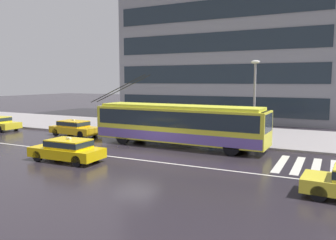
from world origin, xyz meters
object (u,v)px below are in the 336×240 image
(trolleybus, at_px, (179,124))
(taxi_queued_behind_bus, at_px, (74,127))
(street_lamp, at_px, (255,94))
(pedestrian_approaching_curb, at_px, (248,128))
(bus_shelter, at_px, (184,114))
(taxi_oncoming_near, at_px, (68,149))
(pedestrian_at_shelter, at_px, (211,125))

(trolleybus, distance_m, taxi_queued_behind_bus, 9.79)
(trolleybus, relative_size, street_lamp, 2.35)
(trolleybus, height_order, pedestrian_approaching_curb, trolleybus)
(trolleybus, distance_m, bus_shelter, 3.29)
(taxi_oncoming_near, bearing_deg, pedestrian_approaching_curb, 51.27)
(bus_shelter, bearing_deg, pedestrian_approaching_curb, 0.07)
(pedestrian_approaching_curb, bearing_deg, bus_shelter, -179.93)
(bus_shelter, relative_size, pedestrian_at_shelter, 2.26)
(pedestrian_at_shelter, bearing_deg, taxi_oncoming_near, -114.59)
(trolleybus, relative_size, taxi_oncoming_near, 3.18)
(pedestrian_at_shelter, relative_size, pedestrian_approaching_curb, 0.97)
(trolleybus, distance_m, pedestrian_at_shelter, 4.07)
(pedestrian_at_shelter, bearing_deg, taxi_queued_behind_bus, -161.74)
(taxi_queued_behind_bus, height_order, bus_shelter, bus_shelter)
(trolleybus, bearing_deg, pedestrian_at_shelter, 75.03)
(taxi_oncoming_near, height_order, pedestrian_approaching_curb, pedestrian_approaching_curb)
(trolleybus, bearing_deg, taxi_oncoming_near, -119.55)
(taxi_queued_behind_bus, height_order, pedestrian_approaching_curb, pedestrian_approaching_curb)
(bus_shelter, distance_m, pedestrian_approaching_curb, 5.12)
(pedestrian_at_shelter, distance_m, street_lamp, 4.65)
(bus_shelter, bearing_deg, taxi_oncoming_near, -106.38)
(bus_shelter, height_order, street_lamp, street_lamp)
(taxi_queued_behind_bus, bearing_deg, pedestrian_approaching_curb, 11.37)
(trolleybus, relative_size, pedestrian_approaching_curb, 8.00)
(taxi_queued_behind_bus, height_order, pedestrian_at_shelter, pedestrian_at_shelter)
(taxi_oncoming_near, bearing_deg, trolleybus, 60.45)
(pedestrian_approaching_curb, bearing_deg, street_lamp, -50.90)
(trolleybus, xyz_separation_m, taxi_queued_behind_bus, (-9.74, 0.35, -0.90))
(pedestrian_at_shelter, distance_m, pedestrian_approaching_curb, 3.17)
(street_lamp, bearing_deg, taxi_queued_behind_bus, -171.70)
(pedestrian_at_shelter, bearing_deg, street_lamp, -21.90)
(taxi_queued_behind_bus, distance_m, pedestrian_approaching_curb, 14.14)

